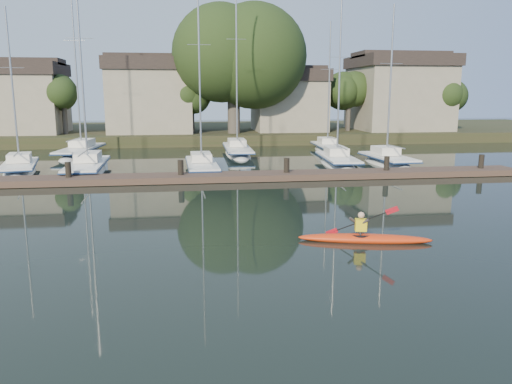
{
  "coord_description": "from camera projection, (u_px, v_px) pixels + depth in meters",
  "views": [
    {
      "loc": [
        -2.66,
        -13.73,
        4.83
      ],
      "look_at": [
        -0.12,
        4.4,
        1.2
      ],
      "focal_mm": 35.0,
      "sensor_mm": 36.0,
      "label": 1
    }
  ],
  "objects": [
    {
      "name": "dock",
      "position": [
        235.0,
        177.0,
        28.2
      ],
      "size": [
        34.0,
        2.0,
        1.8
      ],
      "color": "#4E382C",
      "rests_on": "ground"
    },
    {
      "name": "sailboat_2",
      "position": [
        202.0,
        173.0,
        31.77
      ],
      "size": [
        2.1,
        8.1,
        13.33
      ],
      "rotation": [
        0.0,
        0.0,
        0.03
      ],
      "color": "silver",
      "rests_on": "ground"
    },
    {
      "name": "sailboat_3",
      "position": [
        337.0,
        167.0,
        34.39
      ],
      "size": [
        2.64,
        7.89,
        12.51
      ],
      "rotation": [
        0.0,
        0.0,
        -0.08
      ],
      "color": "silver",
      "rests_on": "ground"
    },
    {
      "name": "sailboat_6",
      "position": [
        237.0,
        156.0,
        40.41
      ],
      "size": [
        2.25,
        9.72,
        15.39
      ],
      "rotation": [
        0.0,
        0.0,
        -0.02
      ],
      "color": "silver",
      "rests_on": "ground"
    },
    {
      "name": "kayak",
      "position": [
        364.0,
        237.0,
        16.49
      ],
      "size": [
        4.44,
        1.55,
        1.41
      ],
      "rotation": [
        0.0,
        0.0,
        -0.22
      ],
      "color": "red",
      "rests_on": "ground"
    },
    {
      "name": "sailboat_0",
      "position": [
        20.0,
        175.0,
        31.22
      ],
      "size": [
        3.36,
        7.26,
        11.12
      ],
      "rotation": [
        0.0,
        0.0,
        0.21
      ],
      "color": "silver",
      "rests_on": "ground"
    },
    {
      "name": "sailboat_7",
      "position": [
        328.0,
        153.0,
        42.63
      ],
      "size": [
        2.29,
        7.41,
        11.8
      ],
      "rotation": [
        0.0,
        0.0,
        -0.05
      ],
      "color": "silver",
      "rests_on": "ground"
    },
    {
      "name": "shore",
      "position": [
        225.0,
        109.0,
        53.37
      ],
      "size": [
        90.0,
        25.25,
        12.75
      ],
      "color": "#242D16",
      "rests_on": "ground"
    },
    {
      "name": "sailboat_4",
      "position": [
        387.0,
        167.0,
        34.53
      ],
      "size": [
        2.42,
        7.07,
        11.87
      ],
      "rotation": [
        0.0,
        0.0,
        0.05
      ],
      "color": "silver",
      "rests_on": "ground"
    },
    {
      "name": "sailboat_5",
      "position": [
        81.0,
        157.0,
        39.68
      ],
      "size": [
        3.08,
        9.32,
        15.14
      ],
      "rotation": [
        0.0,
        0.0,
        -0.11
      ],
      "color": "silver",
      "rests_on": "ground"
    },
    {
      "name": "sailboat_1",
      "position": [
        88.0,
        175.0,
        31.08
      ],
      "size": [
        2.4,
        8.59,
        13.94
      ],
      "rotation": [
        0.0,
        0.0,
        0.04
      ],
      "color": "silver",
      "rests_on": "ground"
    },
    {
      "name": "ground",
      "position": [
        281.0,
        261.0,
        14.64
      ],
      "size": [
        160.0,
        160.0,
        0.0
      ],
      "primitive_type": "plane",
      "color": "black",
      "rests_on": "ground"
    }
  ]
}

